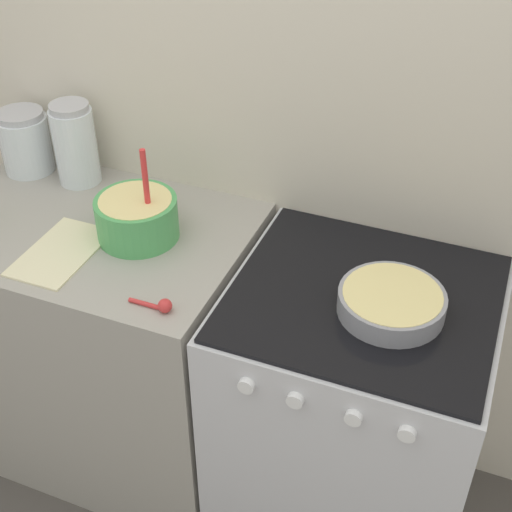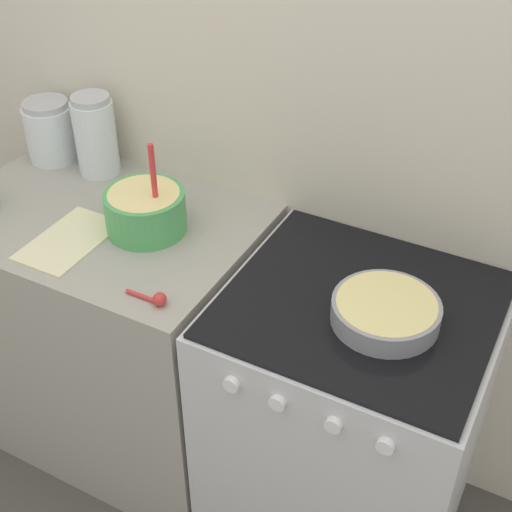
{
  "view_description": "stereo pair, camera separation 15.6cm",
  "coord_description": "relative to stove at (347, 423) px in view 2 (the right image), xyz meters",
  "views": [
    {
      "loc": [
        0.62,
        -1.06,
        2.07
      ],
      "look_at": [
        0.07,
        0.31,
        0.96
      ],
      "focal_mm": 50.0,
      "sensor_mm": 36.0,
      "label": 1
    },
    {
      "loc": [
        0.76,
        -1.0,
        2.07
      ],
      "look_at": [
        0.07,
        0.31,
        0.96
      ],
      "focal_mm": 50.0,
      "sensor_mm": 36.0,
      "label": 2
    }
  ],
  "objects": [
    {
      "name": "storage_jar_middle",
      "position": [
        -0.98,
        0.22,
        0.56
      ],
      "size": [
        0.13,
        0.13,
        0.26
      ],
      "color": "silver",
      "rests_on": "countertop_cabinet"
    },
    {
      "name": "measuring_spoon",
      "position": [
        -0.45,
        -0.24,
        0.47
      ],
      "size": [
        0.12,
        0.04,
        0.04
      ],
      "color": "red",
      "rests_on": "countertop_cabinet"
    },
    {
      "name": "recipe_page",
      "position": [
        -0.82,
        -0.13,
        0.46
      ],
      "size": [
        0.17,
        0.29,
        0.01
      ],
      "color": "beige",
      "rests_on": "countertop_cabinet"
    },
    {
      "name": "wall_back",
      "position": [
        -0.36,
        0.34,
        0.75
      ],
      "size": [
        4.84,
        0.05,
        2.4
      ],
      "color": "beige",
      "rests_on": "ground_plane"
    },
    {
      "name": "mixing_bowl",
      "position": [
        -0.66,
        0.02,
        0.52
      ],
      "size": [
        0.23,
        0.23,
        0.28
      ],
      "color": "#4CA559",
      "rests_on": "countertop_cabinet"
    },
    {
      "name": "storage_jar_left",
      "position": [
        -1.17,
        0.22,
        0.54
      ],
      "size": [
        0.16,
        0.16,
        0.2
      ],
      "color": "silver",
      "rests_on": "countertop_cabinet"
    },
    {
      "name": "baking_pan",
      "position": [
        0.07,
        -0.04,
        0.49
      ],
      "size": [
        0.26,
        0.26,
        0.06
      ],
      "color": "gray",
      "rests_on": "stove"
    },
    {
      "name": "countertop_cabinet",
      "position": [
        -0.82,
        0.0,
        0.0
      ],
      "size": [
        0.92,
        0.64,
        0.91
      ],
      "color": "#9E998E",
      "rests_on": "ground_plane"
    },
    {
      "name": "stove",
      "position": [
        0.0,
        0.0,
        0.0
      ],
      "size": [
        0.69,
        0.65,
        0.91
      ],
      "color": "silver",
      "rests_on": "ground_plane"
    }
  ]
}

